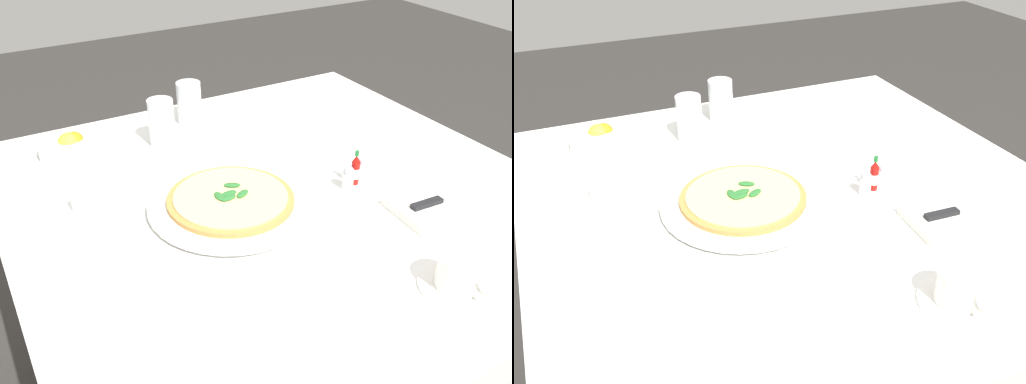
% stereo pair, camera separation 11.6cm
% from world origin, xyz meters
% --- Properties ---
extents(dining_table, '(1.16, 1.16, 0.76)m').
position_xyz_m(dining_table, '(0.00, 0.00, 0.63)').
color(dining_table, white).
rests_on(dining_table, ground_plane).
extents(pizza_plate, '(0.35, 0.35, 0.02)m').
position_xyz_m(pizza_plate, '(-0.13, -0.01, 0.77)').
color(pizza_plate, white).
rests_on(pizza_plate, dining_table).
extents(pizza, '(0.27, 0.27, 0.02)m').
position_xyz_m(pizza, '(-0.13, -0.01, 0.78)').
color(pizza, '#C68E47').
rests_on(pizza, pizza_plate).
extents(coffee_cup_far_left, '(0.13, 0.13, 0.07)m').
position_xyz_m(coffee_cup_far_left, '(0.10, -0.43, 0.79)').
color(coffee_cup_far_left, white).
rests_on(coffee_cup_far_left, dining_table).
extents(water_glass_back_corner, '(0.07, 0.07, 0.12)m').
position_xyz_m(water_glass_back_corner, '(-0.02, 0.44, 0.81)').
color(water_glass_back_corner, white).
rests_on(water_glass_back_corner, dining_table).
extents(water_glass_center_back, '(0.07, 0.07, 0.12)m').
position_xyz_m(water_glass_center_back, '(-0.14, 0.35, 0.81)').
color(water_glass_center_back, white).
rests_on(water_glass_center_back, dining_table).
extents(napkin_folded, '(0.23, 0.15, 0.02)m').
position_xyz_m(napkin_folded, '(0.27, -0.23, 0.77)').
color(napkin_folded, white).
rests_on(napkin_folded, dining_table).
extents(dinner_knife, '(0.20, 0.03, 0.01)m').
position_xyz_m(dinner_knife, '(0.27, -0.23, 0.78)').
color(dinner_knife, silver).
rests_on(dinner_knife, napkin_folded).
extents(citrus_bowl, '(0.15, 0.15, 0.06)m').
position_xyz_m(citrus_bowl, '(-0.36, 0.40, 0.79)').
color(citrus_bowl, white).
rests_on(citrus_bowl, dining_table).
extents(hot_sauce_bottle, '(0.02, 0.02, 0.08)m').
position_xyz_m(hot_sauce_bottle, '(0.17, -0.05, 0.79)').
color(hot_sauce_bottle, '#B7140F').
rests_on(hot_sauce_bottle, dining_table).
extents(salt_shaker, '(0.03, 0.03, 0.06)m').
position_xyz_m(salt_shaker, '(0.20, -0.04, 0.78)').
color(salt_shaker, white).
rests_on(salt_shaker, dining_table).
extents(pepper_shaker, '(0.03, 0.03, 0.06)m').
position_xyz_m(pepper_shaker, '(0.14, -0.06, 0.78)').
color(pepper_shaker, white).
rests_on(pepper_shaker, dining_table).
extents(menu_card, '(0.08, 0.05, 0.06)m').
position_xyz_m(menu_card, '(-0.38, 0.16, 0.79)').
color(menu_card, white).
rests_on(menu_card, dining_table).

